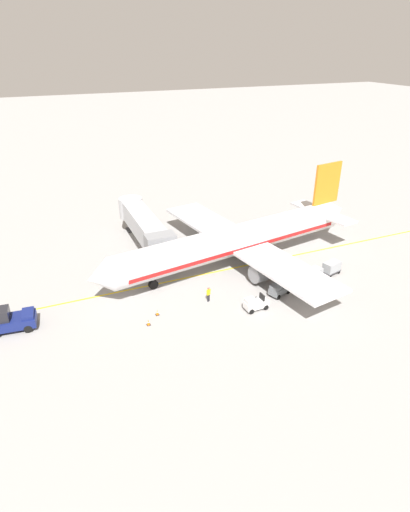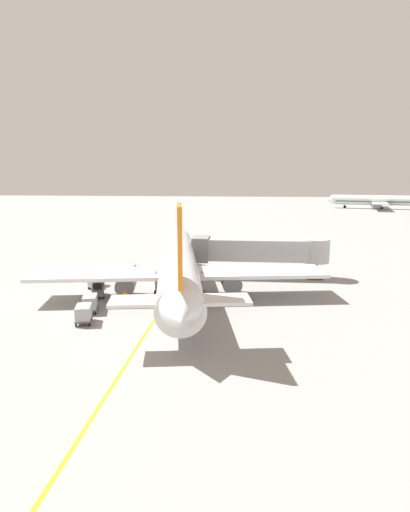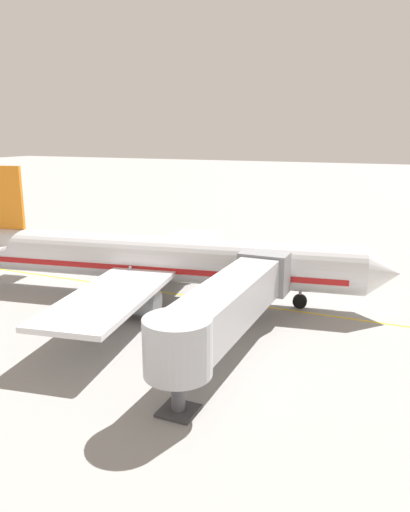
{
  "view_description": "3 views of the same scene",
  "coord_description": "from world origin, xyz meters",
  "px_view_note": "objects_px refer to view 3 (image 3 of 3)",
  "views": [
    {
      "loc": [
        -40.88,
        22.4,
        24.98
      ],
      "look_at": [
        -0.88,
        5.4,
        2.9
      ],
      "focal_mm": 29.88,
      "sensor_mm": 36.0,
      "label": 1
    },
    {
      "loc": [
        7.95,
        -43.53,
        12.73
      ],
      "look_at": [
        3.68,
        1.17,
        4.19
      ],
      "focal_mm": 30.6,
      "sensor_mm": 36.0,
      "label": 2
    },
    {
      "loc": [
        35.78,
        19.52,
        13.35
      ],
      "look_at": [
        -0.62,
        3.67,
        3.46
      ],
      "focal_mm": 34.68,
      "sensor_mm": 36.0,
      "label": 3
    }
  ],
  "objects_px": {
    "baggage_tug_trailing": "(234,264)",
    "safety_cone_nose_left": "(344,286)",
    "jet_bridge": "(228,304)",
    "baggage_cart_second_in_train": "(114,257)",
    "baggage_cart_front": "(143,258)",
    "baggage_tug_lead": "(193,263)",
    "safety_cone_nose_right": "(326,288)",
    "parked_airliner": "(161,260)",
    "ground_crew_wing_walker": "(147,267)",
    "ground_crew_loader": "(261,274)"
  },
  "relations": [
    {
      "from": "baggage_tug_lead",
      "to": "safety_cone_nose_right",
      "type": "height_order",
      "value": "baggage_tug_lead"
    },
    {
      "from": "ground_crew_loader",
      "to": "baggage_tug_trailing",
      "type": "bearing_deg",
      "value": -130.7
    },
    {
      "from": "baggage_cart_front",
      "to": "baggage_cart_second_in_train",
      "type": "xyz_separation_m",
      "value": [
        0.55,
        -3.06,
        0.0
      ]
    },
    {
      "from": "baggage_tug_lead",
      "to": "baggage_tug_trailing",
      "type": "distance_m",
      "value": 4.04
    },
    {
      "from": "baggage_tug_lead",
      "to": "jet_bridge",
      "type": "bearing_deg",
      "value": 30.92
    },
    {
      "from": "baggage_cart_front",
      "to": "baggage_cart_second_in_train",
      "type": "relative_size",
      "value": 1.0
    },
    {
      "from": "parked_airliner",
      "to": "baggage_cart_second_in_train",
      "type": "xyz_separation_m",
      "value": [
        -6.86,
        -9.21,
        -2.24
      ]
    },
    {
      "from": "parked_airliner",
      "to": "baggage_tug_trailing",
      "type": "distance_m",
      "value": 10.61
    },
    {
      "from": "baggage_tug_trailing",
      "to": "safety_cone_nose_left",
      "type": "relative_size",
      "value": 4.33
    },
    {
      "from": "baggage_cart_front",
      "to": "safety_cone_nose_right",
      "type": "distance_m",
      "value": 18.62
    },
    {
      "from": "ground_crew_wing_walker",
      "to": "safety_cone_nose_left",
      "type": "distance_m",
      "value": 18.13
    },
    {
      "from": "baggage_tug_trailing",
      "to": "baggage_cart_second_in_train",
      "type": "relative_size",
      "value": 0.86
    },
    {
      "from": "safety_cone_nose_left",
      "to": "safety_cone_nose_right",
      "type": "relative_size",
      "value": 1.0
    },
    {
      "from": "jet_bridge",
      "to": "ground_crew_wing_walker",
      "type": "bearing_deg",
      "value": -135.01
    },
    {
      "from": "jet_bridge",
      "to": "safety_cone_nose_right",
      "type": "distance_m",
      "value": 16.22
    },
    {
      "from": "baggage_cart_front",
      "to": "ground_crew_loader",
      "type": "relative_size",
      "value": 1.76
    },
    {
      "from": "parked_airliner",
      "to": "jet_bridge",
      "type": "xyz_separation_m",
      "value": [
        8.65,
        9.28,
        0.27
      ]
    },
    {
      "from": "baggage_cart_second_in_train",
      "to": "ground_crew_wing_walker",
      "type": "height_order",
      "value": "ground_crew_wing_walker"
    },
    {
      "from": "baggage_cart_front",
      "to": "safety_cone_nose_left",
      "type": "height_order",
      "value": "baggage_cart_front"
    },
    {
      "from": "baggage_tug_trailing",
      "to": "safety_cone_nose_left",
      "type": "height_order",
      "value": "baggage_tug_trailing"
    },
    {
      "from": "parked_airliner",
      "to": "baggage_cart_second_in_train",
      "type": "height_order",
      "value": "parked_airliner"
    },
    {
      "from": "baggage_tug_trailing",
      "to": "jet_bridge",
      "type": "bearing_deg",
      "value": 19.24
    },
    {
      "from": "baggage_tug_lead",
      "to": "ground_crew_wing_walker",
      "type": "xyz_separation_m",
      "value": [
        3.84,
        -3.02,
        0.24
      ]
    },
    {
      "from": "ground_crew_loader",
      "to": "baggage_cart_front",
      "type": "bearing_deg",
      "value": -93.53
    },
    {
      "from": "baggage_tug_trailing",
      "to": "safety_cone_nose_left",
      "type": "xyz_separation_m",
      "value": [
        1.68,
        10.97,
        -0.42
      ]
    },
    {
      "from": "ground_crew_wing_walker",
      "to": "safety_cone_nose_left",
      "type": "height_order",
      "value": "ground_crew_wing_walker"
    },
    {
      "from": "baggage_cart_front",
      "to": "safety_cone_nose_right",
      "type": "height_order",
      "value": "baggage_cart_front"
    },
    {
      "from": "ground_crew_wing_walker",
      "to": "safety_cone_nose_left",
      "type": "relative_size",
      "value": 2.86
    },
    {
      "from": "ground_crew_loader",
      "to": "safety_cone_nose_right",
      "type": "distance_m",
      "value": 5.86
    },
    {
      "from": "baggage_cart_second_in_train",
      "to": "baggage_tug_trailing",
      "type": "bearing_deg",
      "value": 104.34
    },
    {
      "from": "baggage_cart_second_in_train",
      "to": "parked_airliner",
      "type": "bearing_deg",
      "value": 53.31
    },
    {
      "from": "parked_airliner",
      "to": "baggage_cart_front",
      "type": "xyz_separation_m",
      "value": [
        -7.42,
        -6.15,
        -2.24
      ]
    },
    {
      "from": "baggage_cart_second_in_train",
      "to": "safety_cone_nose_left",
      "type": "height_order",
      "value": "baggage_cart_second_in_train"
    },
    {
      "from": "parked_airliner",
      "to": "baggage_tug_trailing",
      "type": "height_order",
      "value": "parked_airliner"
    },
    {
      "from": "baggage_tug_trailing",
      "to": "ground_crew_loader",
      "type": "relative_size",
      "value": 1.51
    },
    {
      "from": "baggage_tug_lead",
      "to": "safety_cone_nose_right",
      "type": "relative_size",
      "value": 4.67
    },
    {
      "from": "jet_bridge",
      "to": "baggage_tug_lead",
      "type": "relative_size",
      "value": 6.05
    },
    {
      "from": "baggage_tug_lead",
      "to": "baggage_cart_front",
      "type": "xyz_separation_m",
      "value": [
        1.05,
        -5.18,
        0.24
      ]
    },
    {
      "from": "baggage_cart_front",
      "to": "baggage_cart_second_in_train",
      "type": "bearing_deg",
      "value": -79.78
    },
    {
      "from": "jet_bridge",
      "to": "safety_cone_nose_right",
      "type": "height_order",
      "value": "jet_bridge"
    },
    {
      "from": "jet_bridge",
      "to": "baggage_cart_second_in_train",
      "type": "height_order",
      "value": "jet_bridge"
    },
    {
      "from": "parked_airliner",
      "to": "baggage_tug_trailing",
      "type": "xyz_separation_m",
      "value": [
        -9.93,
        2.8,
        -2.47
      ]
    },
    {
      "from": "baggage_tug_lead",
      "to": "ground_crew_loader",
      "type": "distance_m",
      "value": 7.83
    },
    {
      "from": "jet_bridge",
      "to": "ground_crew_wing_walker",
      "type": "relative_size",
      "value": 9.87
    },
    {
      "from": "safety_cone_nose_right",
      "to": "baggage_cart_front",
      "type": "bearing_deg",
      "value": -91.47
    },
    {
      "from": "safety_cone_nose_right",
      "to": "ground_crew_wing_walker",
      "type": "bearing_deg",
      "value": -81.99
    },
    {
      "from": "baggage_cart_second_in_train",
      "to": "safety_cone_nose_right",
      "type": "bearing_deg",
      "value": 90.2
    },
    {
      "from": "jet_bridge",
      "to": "baggage_tug_lead",
      "type": "bearing_deg",
      "value": -149.08
    },
    {
      "from": "baggage_cart_second_in_train",
      "to": "safety_cone_nose_left",
      "type": "bearing_deg",
      "value": 93.46
    },
    {
      "from": "baggage_cart_second_in_train",
      "to": "safety_cone_nose_left",
      "type": "relative_size",
      "value": 5.05
    }
  ]
}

